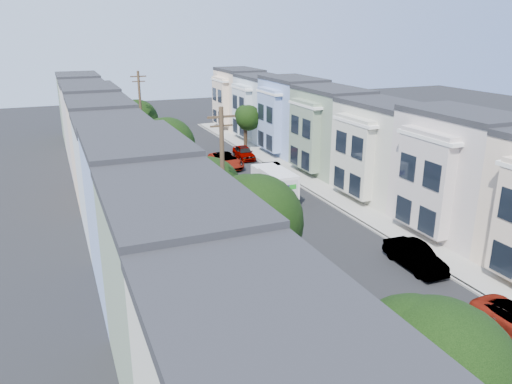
{
  "coord_description": "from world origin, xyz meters",
  "views": [
    {
      "loc": [
        -14.98,
        -23.94,
        14.25
      ],
      "look_at": [
        -0.99,
        9.81,
        2.2
      ],
      "focal_mm": 35.0,
      "sensor_mm": 36.0,
      "label": 1
    }
  ],
  "objects_px": {
    "parked_left_c": "(256,270)",
    "tree_far_r": "(248,118)",
    "tree_c": "(207,190)",
    "lead_sedan": "(226,161)",
    "utility_pole_near": "(223,194)",
    "parked_left_d": "(198,207)",
    "fedex_truck": "(274,183)",
    "tree_d": "(166,145)",
    "tree_b": "(255,222)",
    "parked_right_d": "(244,153)",
    "parked_right_c": "(273,171)",
    "parked_left_b": "(338,362)",
    "tree_a": "(431,384)",
    "tree_e": "(137,121)",
    "utility_pole_far": "(141,120)",
    "parked_right_b": "(415,256)"
  },
  "relations": [
    {
      "from": "parked_right_d",
      "to": "tree_a",
      "type": "bearing_deg",
      "value": -100.79
    },
    {
      "from": "fedex_truck",
      "to": "parked_left_c",
      "type": "relative_size",
      "value": 1.32
    },
    {
      "from": "tree_e",
      "to": "parked_left_c",
      "type": "relative_size",
      "value": 1.62
    },
    {
      "from": "utility_pole_far",
      "to": "lead_sedan",
      "type": "xyz_separation_m",
      "value": [
        8.12,
        -3.03,
        -4.39
      ]
    },
    {
      "from": "tree_e",
      "to": "utility_pole_far",
      "type": "xyz_separation_m",
      "value": [
        0.0,
        -3.16,
        0.58
      ]
    },
    {
      "from": "utility_pole_far",
      "to": "fedex_truck",
      "type": "relative_size",
      "value": 1.78
    },
    {
      "from": "utility_pole_near",
      "to": "parked_left_c",
      "type": "xyz_separation_m",
      "value": [
        1.4,
        -1.6,
        -4.44
      ]
    },
    {
      "from": "parked_right_b",
      "to": "parked_right_d",
      "type": "height_order",
      "value": "parked_right_b"
    },
    {
      "from": "parked_right_c",
      "to": "tree_e",
      "type": "bearing_deg",
      "value": 138.06
    },
    {
      "from": "utility_pole_far",
      "to": "tree_far_r",
      "type": "bearing_deg",
      "value": 14.65
    },
    {
      "from": "tree_b",
      "to": "fedex_truck",
      "type": "xyz_separation_m",
      "value": [
        8.56,
        16.32,
        -3.67
      ]
    },
    {
      "from": "utility_pole_far",
      "to": "parked_right_d",
      "type": "height_order",
      "value": "utility_pole_far"
    },
    {
      "from": "tree_a",
      "to": "fedex_truck",
      "type": "height_order",
      "value": "tree_a"
    },
    {
      "from": "tree_b",
      "to": "parked_right_d",
      "type": "relative_size",
      "value": 1.64
    },
    {
      "from": "tree_b",
      "to": "lead_sedan",
      "type": "distance_m",
      "value": 29.29
    },
    {
      "from": "parked_right_b",
      "to": "parked_right_d",
      "type": "distance_m",
      "value": 29.37
    },
    {
      "from": "tree_b",
      "to": "utility_pole_far",
      "type": "height_order",
      "value": "utility_pole_far"
    },
    {
      "from": "parked_right_c",
      "to": "parked_left_b",
      "type": "bearing_deg",
      "value": -105.07
    },
    {
      "from": "tree_b",
      "to": "parked_left_c",
      "type": "height_order",
      "value": "tree_b"
    },
    {
      "from": "tree_e",
      "to": "utility_pole_near",
      "type": "bearing_deg",
      "value": -90.0
    },
    {
      "from": "tree_d",
      "to": "fedex_truck",
      "type": "relative_size",
      "value": 1.29
    },
    {
      "from": "tree_b",
      "to": "utility_pole_near",
      "type": "height_order",
      "value": "utility_pole_near"
    },
    {
      "from": "tree_a",
      "to": "parked_left_b",
      "type": "xyz_separation_m",
      "value": [
        1.4,
        6.65,
        -4.33
      ]
    },
    {
      "from": "utility_pole_far",
      "to": "fedex_truck",
      "type": "xyz_separation_m",
      "value": [
        8.56,
        -14.51,
        -3.64
      ]
    },
    {
      "from": "tree_b",
      "to": "parked_left_d",
      "type": "height_order",
      "value": "tree_b"
    },
    {
      "from": "parked_left_b",
      "to": "parked_left_c",
      "type": "relative_size",
      "value": 1.04
    },
    {
      "from": "tree_d",
      "to": "tree_c",
      "type": "bearing_deg",
      "value": -90.0
    },
    {
      "from": "tree_b",
      "to": "utility_pole_near",
      "type": "distance_m",
      "value": 4.82
    },
    {
      "from": "tree_c",
      "to": "tree_d",
      "type": "distance_m",
      "value": 11.41
    },
    {
      "from": "utility_pole_near",
      "to": "tree_d",
      "type": "bearing_deg",
      "value": 90.01
    },
    {
      "from": "tree_d",
      "to": "parked_left_d",
      "type": "xyz_separation_m",
      "value": [
        1.4,
        -4.03,
        -4.28
      ]
    },
    {
      "from": "utility_pole_far",
      "to": "parked_left_c",
      "type": "xyz_separation_m",
      "value": [
        1.4,
        -27.6,
        -4.44
      ]
    },
    {
      "from": "tree_d",
      "to": "parked_right_c",
      "type": "xyz_separation_m",
      "value": [
        11.2,
        3.06,
        -4.22
      ]
    },
    {
      "from": "parked_right_b",
      "to": "parked_left_d",
      "type": "bearing_deg",
      "value": 126.52
    },
    {
      "from": "lead_sedan",
      "to": "parked_left_b",
      "type": "bearing_deg",
      "value": -102.94
    },
    {
      "from": "tree_b",
      "to": "parked_right_d",
      "type": "height_order",
      "value": "tree_b"
    },
    {
      "from": "tree_c",
      "to": "parked_right_d",
      "type": "xyz_separation_m",
      "value": [
        11.2,
        22.5,
        -3.65
      ]
    },
    {
      "from": "utility_pole_far",
      "to": "tree_e",
      "type": "bearing_deg",
      "value": 90.03
    },
    {
      "from": "parked_left_c",
      "to": "tree_far_r",
      "type": "bearing_deg",
      "value": 72.94
    },
    {
      "from": "tree_c",
      "to": "parked_left_d",
      "type": "relative_size",
      "value": 1.53
    },
    {
      "from": "tree_far_r",
      "to": "fedex_truck",
      "type": "height_order",
      "value": "tree_far_r"
    },
    {
      "from": "tree_a",
      "to": "tree_d",
      "type": "relative_size",
      "value": 1.02
    },
    {
      "from": "parked_right_b",
      "to": "fedex_truck",
      "type": "bearing_deg",
      "value": 101.8
    },
    {
      "from": "utility_pole_near",
      "to": "lead_sedan",
      "type": "distance_m",
      "value": 24.76
    },
    {
      "from": "utility_pole_near",
      "to": "utility_pole_far",
      "type": "height_order",
      "value": "same"
    },
    {
      "from": "tree_b",
      "to": "parked_left_c",
      "type": "xyz_separation_m",
      "value": [
        1.4,
        3.22,
        -4.47
      ]
    },
    {
      "from": "parked_right_b",
      "to": "lead_sedan",
      "type": "bearing_deg",
      "value": 98.54
    },
    {
      "from": "tree_c",
      "to": "lead_sedan",
      "type": "distance_m",
      "value": 21.75
    },
    {
      "from": "tree_b",
      "to": "parked_right_c",
      "type": "relative_size",
      "value": 1.79
    },
    {
      "from": "parked_left_c",
      "to": "tree_e",
      "type": "bearing_deg",
      "value": 96.35
    }
  ]
}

